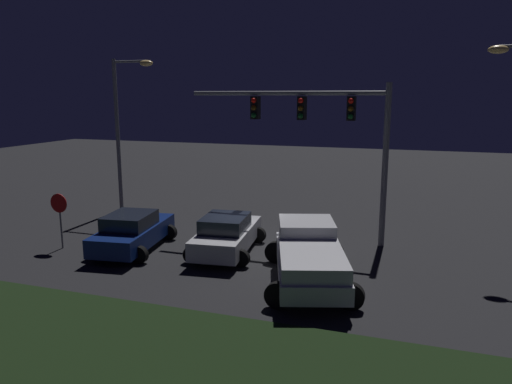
{
  "coord_description": "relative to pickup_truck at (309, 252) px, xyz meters",
  "views": [
    {
      "loc": [
        6.14,
        -16.92,
        5.99
      ],
      "look_at": [
        0.09,
        1.24,
        2.17
      ],
      "focal_mm": 33.9,
      "sensor_mm": 36.0,
      "label": 1
    }
  ],
  "objects": [
    {
      "name": "car_sedan_far",
      "position": [
        -7.3,
        1.08,
        -0.26
      ],
      "size": [
        2.86,
        4.6,
        1.51
      ],
      "rotation": [
        0.0,
        0.0,
        1.7
      ],
      "color": "navy",
      "rests_on": "ground_plane"
    },
    {
      "name": "grass_median",
      "position": [
        -3.02,
        -6.52,
        -0.95
      ],
      "size": [
        21.79,
        6.31,
        0.1
      ],
      "primitive_type": "cube",
      "color": "black",
      "rests_on": "ground_plane"
    },
    {
      "name": "street_lamp_left",
      "position": [
        -11.18,
        6.79,
        3.93
      ],
      "size": [
        2.32,
        0.44,
        7.82
      ],
      "color": "slate",
      "rests_on": "ground_plane"
    },
    {
      "name": "pickup_truck",
      "position": [
        0.0,
        0.0,
        0.0
      ],
      "size": [
        3.91,
        5.75,
        1.8
      ],
      "rotation": [
        0.0,
        0.0,
        1.87
      ],
      "color": "#B7B7BC",
      "rests_on": "ground_plane"
    },
    {
      "name": "ground_plane",
      "position": [
        -3.02,
        2.13,
        -1.0
      ],
      "size": [
        80.0,
        80.0,
        0.0
      ],
      "primitive_type": "plane",
      "color": "black"
    },
    {
      "name": "stop_sign",
      "position": [
        -10.09,
        0.33,
        0.56
      ],
      "size": [
        0.76,
        0.08,
        2.23
      ],
      "color": "slate",
      "rests_on": "ground_plane"
    },
    {
      "name": "car_sedan",
      "position": [
        -3.63,
        1.9,
        -0.26
      ],
      "size": [
        2.8,
        4.57,
        1.51
      ],
      "rotation": [
        0.0,
        0.0,
        1.68
      ],
      "color": "#B7B7BC",
      "rests_on": "ground_plane"
    },
    {
      "name": "traffic_signal_gantry",
      "position": [
        -0.46,
        4.74,
        3.9
      ],
      "size": [
        8.32,
        0.56,
        6.5
      ],
      "color": "slate",
      "rests_on": "ground_plane"
    }
  ]
}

